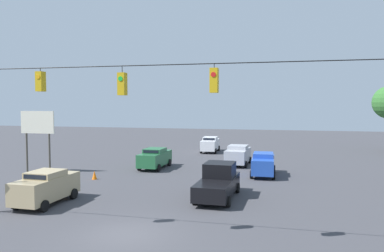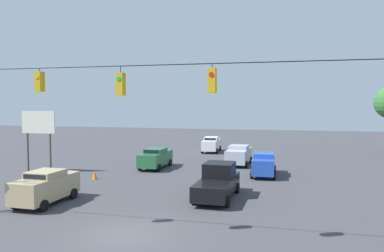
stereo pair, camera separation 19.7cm
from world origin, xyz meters
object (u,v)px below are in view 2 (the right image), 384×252
sedan_white_withflow_deep (211,144)px  sedan_silver_oncoming_deep (239,155)px  overhead_signal_span (122,120)px  traffic_cone_second (67,185)px  roadside_billboard (38,128)px  pickup_truck_black_crossing_near (218,182)px  sedan_green_withflow_far (155,158)px  traffic_cone_nearest (38,197)px  traffic_cone_third (95,175)px  sedan_tan_parked_shoulder (46,186)px  sedan_blue_oncoming_far (264,164)px

sedan_white_withflow_deep → sedan_silver_oncoming_deep: bearing=116.3°
overhead_signal_span → traffic_cone_second: 11.51m
sedan_silver_oncoming_deep → sedan_white_withflow_deep: (4.41, -8.90, -0.03)m
sedan_silver_oncoming_deep → roadside_billboard: bearing=25.7°
pickup_truck_black_crossing_near → roadside_billboard: roadside_billboard is taller
pickup_truck_black_crossing_near → sedan_green_withflow_far: 11.74m
sedan_white_withflow_deep → traffic_cone_nearest: size_ratio=6.87×
sedan_white_withflow_deep → traffic_cone_second: bearing=75.7°
traffic_cone_second → roadside_billboard: size_ratio=0.13×
sedan_silver_oncoming_deep → traffic_cone_second: size_ratio=6.68×
traffic_cone_second → traffic_cone_third: 3.70m
sedan_silver_oncoming_deep → traffic_cone_third: (9.99, 9.38, -0.66)m
traffic_cone_nearest → roadside_billboard: size_ratio=0.13×
sedan_tan_parked_shoulder → pickup_truck_black_crossing_near: bearing=-158.1°
traffic_cone_second → sedan_tan_parked_shoulder: bearing=102.8°
sedan_silver_oncoming_deep → roadside_billboard: roadside_billboard is taller
sedan_silver_oncoming_deep → sedan_white_withflow_deep: sedan_silver_oncoming_deep is taller
sedan_blue_oncoming_far → roadside_billboard: bearing=9.2°
overhead_signal_span → sedan_blue_oncoming_far: bearing=-108.3°
roadside_billboard → traffic_cone_nearest: bearing=125.9°
traffic_cone_third → sedan_blue_oncoming_far: bearing=-159.8°
sedan_white_withflow_deep → traffic_cone_second: size_ratio=6.87×
sedan_green_withflow_far → traffic_cone_second: (2.91, 9.53, -0.62)m
sedan_blue_oncoming_far → pickup_truck_black_crossing_near: bearing=73.5°
sedan_tan_parked_shoulder → sedan_green_withflow_far: bearing=-99.3°
sedan_white_withflow_deep → sedan_green_withflow_far: bearing=77.8°
sedan_tan_parked_shoulder → roadside_billboard: size_ratio=0.85×
sedan_green_withflow_far → traffic_cone_nearest: (2.80, 12.76, -0.62)m
sedan_silver_oncoming_deep → traffic_cone_nearest: 19.10m
overhead_signal_span → sedan_tan_parked_shoulder: bearing=-30.5°
pickup_truck_black_crossing_near → sedan_blue_oncoming_far: bearing=-106.5°
sedan_green_withflow_far → sedan_silver_oncoming_deep: bearing=-153.5°
pickup_truck_black_crossing_near → traffic_cone_second: size_ratio=8.46×
pickup_truck_black_crossing_near → traffic_cone_nearest: bearing=19.6°
sedan_silver_oncoming_deep → traffic_cone_second: bearing=52.6°
roadside_billboard → traffic_cone_third: bearing=165.2°
overhead_signal_span → roadside_billboard: bearing=-43.1°
pickup_truck_black_crossing_near → sedan_blue_oncoming_far: pickup_truck_black_crossing_near is taller
roadside_billboard → pickup_truck_black_crossing_near: bearing=163.2°
sedan_tan_parked_shoulder → roadside_billboard: bearing=-51.9°
sedan_white_withflow_deep → traffic_cone_third: sedan_white_withflow_deep is taller
sedan_green_withflow_far → traffic_cone_second: size_ratio=6.98×
overhead_signal_span → pickup_truck_black_crossing_near: 9.23m
sedan_tan_parked_shoulder → roadside_billboard: (6.87, -8.75, 2.76)m
pickup_truck_black_crossing_near → overhead_signal_span: bearing=69.9°
overhead_signal_span → sedan_green_withflow_far: (4.53, -16.88, -4.19)m
pickup_truck_black_crossing_near → sedan_silver_oncoming_deep: (0.25, -12.70, 0.01)m
overhead_signal_span → traffic_cone_nearest: overhead_signal_span is taller
overhead_signal_span → traffic_cone_third: size_ratio=36.46×
overhead_signal_span → roadside_billboard: size_ratio=4.60×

